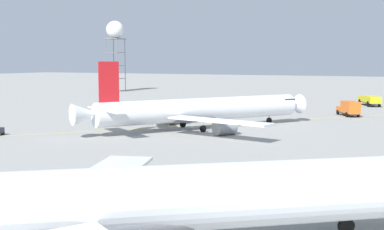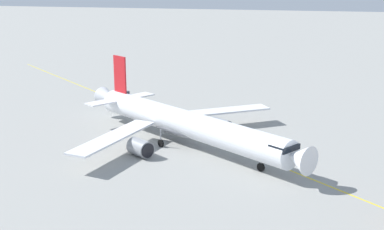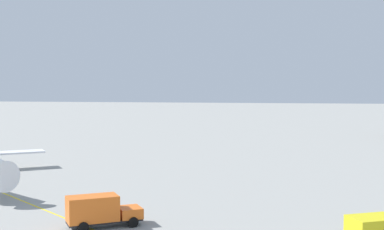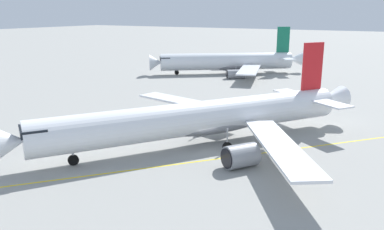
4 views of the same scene
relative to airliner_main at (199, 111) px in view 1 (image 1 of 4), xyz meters
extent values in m
plane|color=gray|center=(0.73, -1.12, -3.10)|extent=(600.00, 600.00, 0.00)
cylinder|color=white|center=(-0.31, -0.47, 0.20)|extent=(23.98, 33.28, 3.80)
cone|color=white|center=(-11.38, -17.05, 0.20)|extent=(4.67, 4.50, 3.61)
cone|color=white|center=(10.93, 16.36, 0.50)|extent=(4.91, 5.12, 3.23)
cube|color=black|center=(-10.16, -15.22, 1.06)|extent=(4.02, 3.79, 0.70)
ellipsoid|color=gray|center=(0.73, 1.09, -0.85)|extent=(10.34, 13.12, 2.09)
cube|color=red|center=(8.85, 13.25, 5.15)|extent=(1.98, 2.79, 6.10)
cube|color=white|center=(11.76, 11.30, 0.96)|extent=(6.00, 5.21, 0.20)
cube|color=white|center=(5.93, 15.19, 0.96)|extent=(6.00, 5.21, 0.20)
cube|color=white|center=(10.26, -3.35, -0.46)|extent=(12.29, 15.86, 0.28)
cube|color=white|center=(-7.02, 8.20, -0.46)|extent=(17.28, 6.69, 0.28)
cylinder|color=gray|center=(6.63, -4.20, -1.91)|extent=(3.81, 4.06, 2.39)
cylinder|color=black|center=(5.69, -5.61, -1.91)|extent=(1.77, 1.25, 2.03)
cylinder|color=gray|center=(-6.42, 4.51, -1.91)|extent=(3.81, 4.06, 2.39)
cylinder|color=black|center=(-7.36, 3.11, -1.91)|extent=(1.77, 1.25, 2.03)
cylinder|color=#9EA0A5|center=(-8.22, -12.31, -1.51)|extent=(0.20, 0.20, 2.08)
cylinder|color=black|center=(-8.22, -12.31, -2.55)|extent=(0.86, 1.08, 1.10)
cylinder|color=#9EA0A5|center=(3.48, -0.74, -1.51)|extent=(0.20, 0.20, 2.08)
cylinder|color=black|center=(3.48, -0.74, -2.55)|extent=(0.86, 1.08, 1.10)
cylinder|color=#9EA0A5|center=(-2.02, 2.93, -1.51)|extent=(0.20, 0.20, 2.08)
cylinder|color=black|center=(-2.02, 2.93, -2.55)|extent=(0.86, 1.08, 1.10)
cylinder|color=silver|center=(-21.12, 50.61, -0.02)|extent=(28.37, 23.18, 4.12)
ellipsoid|color=slate|center=(-19.83, 51.61, -1.16)|extent=(11.57, 10.11, 2.26)
cube|color=silver|center=(-12.55, 44.50, -0.75)|extent=(8.63, 16.52, 0.28)
cylinder|color=gray|center=(-15.92, 44.94, -2.09)|extent=(4.63, 4.27, 2.19)
cylinder|color=black|center=(-17.61, 43.64, -2.09)|extent=(1.26, 1.57, 1.86)
cylinder|color=#9EA0A5|center=(-30.95, 43.04, -1.65)|extent=(0.20, 0.20, 1.80)
cylinder|color=black|center=(-30.95, 43.04, -2.55)|extent=(1.05, 0.91, 1.10)
cylinder|color=#9EA0A5|center=(-17.72, 48.87, -1.65)|extent=(0.20, 0.20, 1.80)
cylinder|color=black|center=(-17.72, 48.87, -2.55)|extent=(1.05, 0.91, 1.10)
cube|color=#232326|center=(-18.96, -32.05, -2.50)|extent=(5.47, 7.13, 0.20)
cube|color=orange|center=(-17.66, -34.16, -1.90)|extent=(3.20, 3.09, 1.00)
cube|color=black|center=(-17.16, -34.99, -1.75)|extent=(1.79, 1.14, 0.56)
cube|color=orange|center=(-19.56, -31.05, -1.20)|extent=(4.57, 5.34, 2.40)
cylinder|color=black|center=(-16.62, -33.53, -2.60)|extent=(0.76, 1.00, 1.00)
cylinder|color=black|center=(-18.70, -34.80, -2.60)|extent=(0.76, 1.00, 1.00)
cylinder|color=black|center=(-19.10, -29.47, -2.60)|extent=(0.76, 1.00, 1.00)
cylinder|color=black|center=(-21.18, -30.75, -2.60)|extent=(0.76, 1.00, 1.00)
cube|color=#232326|center=(-19.85, -59.08, -2.30)|extent=(6.34, 9.90, 0.20)
cube|color=yellow|center=(-18.26, -62.44, -1.60)|extent=(3.54, 3.36, 1.20)
cube|color=black|center=(-17.79, -63.43, -1.42)|extent=(2.15, 1.07, 0.67)
cube|color=yellow|center=(-20.40, -57.90, -1.40)|extent=(5.61, 7.73, 1.60)
cube|color=red|center=(-18.26, -62.44, -0.90)|extent=(2.02, 1.38, 0.16)
cylinder|color=black|center=(-17.12, -61.60, -2.40)|extent=(0.85, 1.39, 1.40)
cylinder|color=black|center=(-19.64, -62.79, -2.40)|extent=(0.85, 1.39, 1.40)
cylinder|color=black|center=(-19.93, -55.64, -2.40)|extent=(0.85, 1.39, 1.40)
cylinder|color=black|center=(-22.45, -56.83, -2.40)|extent=(0.85, 1.39, 1.40)
cylinder|color=black|center=(24.48, 19.36, -2.78)|extent=(0.68, 0.41, 0.64)
cylinder|color=slate|center=(74.17, -77.97, 6.41)|extent=(0.24, 0.24, 19.01)
cylinder|color=slate|center=(69.14, -77.97, 6.41)|extent=(0.24, 0.24, 19.01)
cylinder|color=slate|center=(69.14, -83.00, 6.41)|extent=(0.24, 0.24, 19.01)
cylinder|color=slate|center=(74.17, -83.00, 6.41)|extent=(0.24, 0.24, 19.01)
cube|color=slate|center=(71.66, -80.48, 1.66)|extent=(5.23, 5.23, 0.16)
cube|color=slate|center=(71.66, -80.48, 6.41)|extent=(5.23, 5.23, 0.16)
cube|color=slate|center=(71.66, -80.48, 11.16)|extent=(5.23, 5.23, 0.16)
cube|color=slate|center=(71.66, -80.48, 16.06)|extent=(5.83, 5.83, 0.30)
sphere|color=white|center=(71.66, -80.48, 19.39)|extent=(6.36, 6.36, 6.36)
cube|color=yellow|center=(5.17, -1.55, -3.09)|extent=(105.25, 123.89, 0.01)
camera|label=1|loc=(-36.27, 77.41, 8.42)|focal=48.24mm
camera|label=2|loc=(-70.48, -18.65, 21.16)|focal=48.58mm
camera|label=3|loc=(-67.65, -48.30, 10.73)|focal=50.15mm
camera|label=4|loc=(21.12, -38.73, 12.07)|focal=37.06mm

